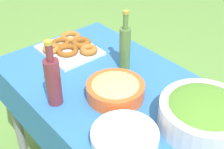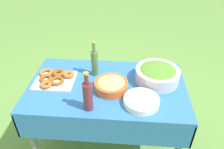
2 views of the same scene
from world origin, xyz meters
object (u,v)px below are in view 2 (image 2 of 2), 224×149
object	(u,v)px
salad_bowl	(157,74)
olive_oil_bottle	(95,62)
wine_bottle	(88,95)
pasta_bowl	(111,85)
donut_platter	(54,78)
plate_stack	(141,101)

from	to	relation	value
salad_bowl	olive_oil_bottle	xyz separation A→B (m)	(-0.51, 0.05, 0.05)
olive_oil_bottle	wine_bottle	distance (m)	0.42
salad_bowl	olive_oil_bottle	world-z (taller)	olive_oil_bottle
pasta_bowl	donut_platter	bearing A→B (deg)	170.78
donut_platter	salad_bowl	bearing A→B (deg)	4.56
salad_bowl	wine_bottle	bearing A→B (deg)	-143.71
plate_stack	olive_oil_bottle	world-z (taller)	olive_oil_bottle
pasta_bowl	wine_bottle	size ratio (longest dim) A/B	0.86
donut_platter	olive_oil_bottle	world-z (taller)	olive_oil_bottle
salad_bowl	donut_platter	size ratio (longest dim) A/B	1.03
plate_stack	wine_bottle	xyz separation A→B (m)	(-0.37, -0.08, 0.10)
donut_platter	wine_bottle	bearing A→B (deg)	-42.09
pasta_bowl	plate_stack	world-z (taller)	pasta_bowl
pasta_bowl	olive_oil_bottle	size ratio (longest dim) A/B	0.84
salad_bowl	pasta_bowl	world-z (taller)	salad_bowl
donut_platter	olive_oil_bottle	distance (m)	0.35
donut_platter	plate_stack	size ratio (longest dim) A/B	1.34
olive_oil_bottle	donut_platter	bearing A→B (deg)	-160.34
plate_stack	olive_oil_bottle	size ratio (longest dim) A/B	0.83
donut_platter	plate_stack	world-z (taller)	donut_platter
pasta_bowl	donut_platter	size ratio (longest dim) A/B	0.75
salad_bowl	wine_bottle	xyz separation A→B (m)	(-0.50, -0.37, 0.05)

